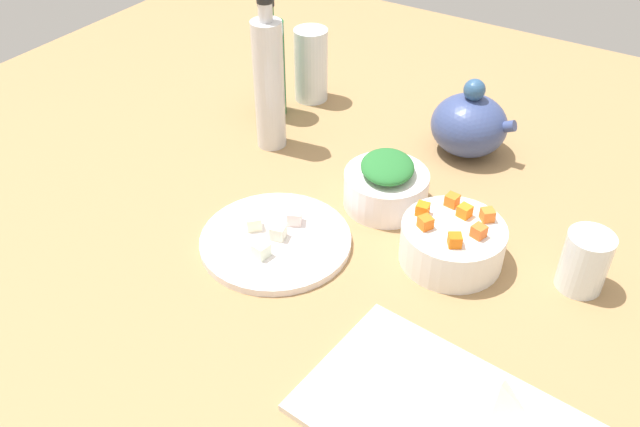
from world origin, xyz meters
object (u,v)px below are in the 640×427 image
cutting_board (442,419)px  plate_tofu (276,241)px  bowl_carrots (452,243)px  bottle_0 (269,66)px  bowl_greens (386,189)px  drinking_glass_0 (311,65)px  teapot (469,124)px  bottle_1 (269,83)px  drinking_glass_1 (585,261)px

cutting_board → plate_tofu: bearing=155.7°
bowl_carrots → bottle_0: (-48.49, 21.82, 6.90)cm
plate_tofu → bowl_greens: size_ratio=1.69×
bowl_greens → bowl_carrots: (14.66, -6.94, 0.09)cm
bowl_greens → drinking_glass_0: bearing=141.3°
bottle_0 → bowl_greens: bearing=-23.7°
teapot → bowl_carrots: bearing=-71.6°
bottle_1 → drinking_glass_0: 19.91cm
cutting_board → bottle_1: bottle_1 is taller
bottle_0 → teapot: bearing=10.8°
plate_tofu → bowl_carrots: (24.05, 11.04, 2.51)cm
plate_tofu → drinking_glass_1: 44.79cm
cutting_board → plate_tofu: plate_tofu is taller
drinking_glass_1 → bottle_1: bearing=172.7°
bottle_0 → drinking_glass_0: bottle_0 is taller
cutting_board → bottle_1: size_ratio=1.14×
bottle_0 → drinking_glass_0: 10.33cm
bowl_carrots → bottle_0: 53.62cm
cutting_board → drinking_glass_0: (-55.56, 57.85, 6.97)cm
plate_tofu → bottle_1: 31.34cm
cutting_board → drinking_glass_0: bearing=133.8°
bowl_carrots → bottle_0: bearing=155.8°
bottle_1 → drinking_glass_0: (-3.49, 18.95, -4.99)cm
bowl_greens → drinking_glass_0: size_ratio=0.92×
bottle_1 → drinking_glass_1: bottle_1 is taller
drinking_glass_0 → bowl_greens: bearing=-38.7°
bowl_greens → cutting_board: bearing=-53.0°
bottle_1 → teapot: bearing=28.2°
bowl_carrots → drinking_glass_1: 18.37cm
bowl_greens → bowl_carrots: bearing=-25.3°
drinking_glass_0 → cutting_board: bearing=-46.2°
bowl_greens → teapot: (4.98, 22.27, 2.69)cm
teapot → bottle_1: size_ratio=0.55×
teapot → bottle_1: 36.61cm
bottle_0 → drinking_glass_1: 68.60cm
bowl_carrots → bottle_1: (-41.40, 12.21, 9.35)cm
cutting_board → bottle_1: 66.10cm
bowl_greens → bowl_carrots: bowl_carrots is taller
bowl_greens → teapot: 22.97cm
plate_tofu → drinking_glass_1: drinking_glass_1 is taller
bottle_1 → cutting_board: bearing=-36.8°
teapot → drinking_glass_1: (27.40, -24.54, -1.18)cm
bowl_greens → bottle_1: bottle_1 is taller
bowl_greens → bottle_0: bottle_0 is taller
plate_tofu → bowl_carrots: bearing=24.6°
bowl_greens → teapot: bearing=77.4°
bowl_greens → drinking_glass_1: (32.37, -2.27, 1.51)cm
plate_tofu → teapot: (14.37, 40.25, 5.12)cm
bottle_0 → drinking_glass_1: bearing=-14.5°
bottle_0 → bottle_1: size_ratio=0.82×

